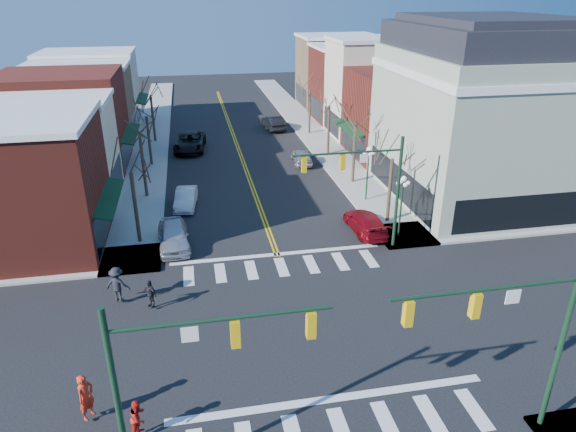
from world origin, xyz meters
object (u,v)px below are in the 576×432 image
lamppost_corner (402,196)px  car_right_near (366,222)px  lamppost_midblock (368,164)px  car_left_far (190,142)px  victorian_corner (481,112)px  car_right_far (273,123)px  pedestrian_red_a (86,397)px  car_left_near (173,236)px  car_right_mid (302,157)px  pedestrian_dark_a (150,293)px  car_left_mid (186,198)px  pedestrian_dark_b (117,284)px  pedestrian_red_b (138,418)px

lamppost_corner → car_right_near: lamppost_corner is taller
lamppost_midblock → car_left_far: bearing=128.7°
victorian_corner → lamppost_corner: bearing=-144.1°
car_right_far → pedestrian_red_a: size_ratio=2.48×
victorian_corner → car_left_far: size_ratio=2.32×
victorian_corner → car_left_near: 23.89m
car_left_near → car_right_far: bearing=64.3°
car_left_far → lamppost_midblock: bearing=-44.9°
car_left_near → car_right_far: same height
car_right_mid → pedestrian_dark_a: bearing=64.0°
car_left_mid → victorian_corner: bearing=1.2°
lamppost_corner → pedestrian_dark_a: size_ratio=2.81×
victorian_corner → lamppost_midblock: size_ratio=3.29×
lamppost_corner → pedestrian_dark_b: 17.80m
car_left_far → pedestrian_dark_a: 28.05m
car_right_near → car_left_near: bearing=-2.8°
car_left_mid → car_right_far: size_ratio=0.85×
car_right_near → car_right_mid: size_ratio=1.16×
pedestrian_dark_a → pedestrian_dark_b: pedestrian_dark_b is taller
lamppost_midblock → car_right_near: size_ratio=0.92×
car_left_mid → car_left_far: 14.71m
victorian_corner → car_left_near: size_ratio=3.08×
victorian_corner → pedestrian_red_a: victorian_corner is taller
pedestrian_red_b → pedestrian_dark_a: bearing=23.6°
car_right_mid → car_right_far: size_ratio=0.85×
lamppost_corner → car_right_far: bearing=96.6°
car_left_near → pedestrian_dark_b: pedestrian_dark_b is taller
car_left_far → pedestrian_red_a: 35.35m
pedestrian_red_a → car_left_mid: bearing=24.4°
lamppost_midblock → pedestrian_dark_a: lamppost_midblock is taller
victorian_corner → lamppost_corner: victorian_corner is taller
lamppost_corner → pedestrian_red_b: 20.71m
victorian_corner → pedestrian_red_a: bearing=-144.5°
victorian_corner → car_left_mid: victorian_corner is taller
lamppost_corner → car_right_near: 3.21m
car_right_mid → victorian_corner: bearing=141.5°
victorian_corner → lamppost_midblock: victorian_corner is taller
pedestrian_dark_a → victorian_corner: bearing=73.3°
car_right_mid → car_left_far: bearing=-27.8°
victorian_corner → lamppost_corner: (-8.30, -6.00, -3.70)m
car_left_far → car_right_near: size_ratio=1.30×
car_left_far → car_left_mid: bearing=-86.0°
car_right_far → pedestrian_dark_b: 36.34m
car_right_far → car_left_near: bearing=61.1°
car_right_far → pedestrian_red_b: size_ratio=3.12×
lamppost_corner → pedestrian_red_a: 21.47m
pedestrian_red_b → pedestrian_red_a: bearing=81.6°
pedestrian_red_b → pedestrian_dark_a: (0.00, 8.35, 0.00)m
car_right_far → pedestrian_red_a: pedestrian_red_a is taller
car_left_near → car_right_mid: size_ratio=1.14×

